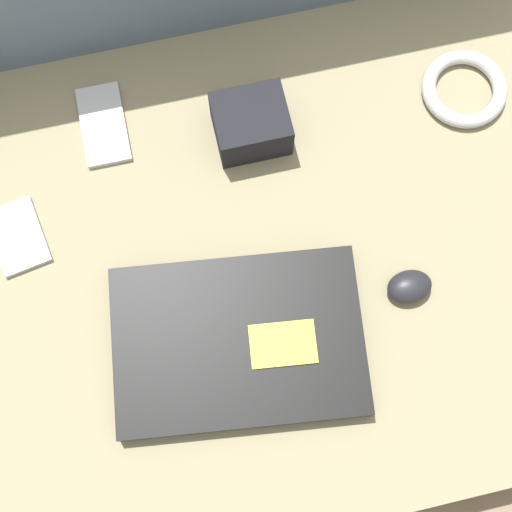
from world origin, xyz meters
name	(u,v)px	position (x,y,z in m)	size (l,w,h in m)	color
ground_plane	(256,277)	(0.00, 0.00, 0.00)	(8.00, 8.00, 0.00)	#7A6651
couch_seat	(256,268)	(0.00, 0.00, 0.05)	(1.01, 0.77, 0.11)	#847A5B
laptop	(239,342)	(-0.05, -0.11, 0.12)	(0.37, 0.28, 0.03)	black
computer_mouse	(409,287)	(0.20, -0.09, 0.12)	(0.07, 0.05, 0.03)	black
phone_silver	(18,237)	(-0.33, 0.11, 0.11)	(0.09, 0.11, 0.01)	#B7B7BC
phone_black	(103,125)	(-0.18, 0.26, 0.11)	(0.07, 0.13, 0.01)	#B7B7BC
camera_pouch	(251,124)	(0.04, 0.19, 0.14)	(0.11, 0.09, 0.07)	black
cable_coil	(464,89)	(0.37, 0.19, 0.12)	(0.13, 0.13, 0.02)	#B2B2B7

